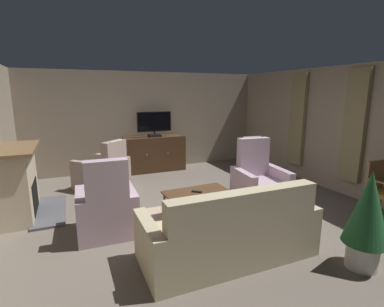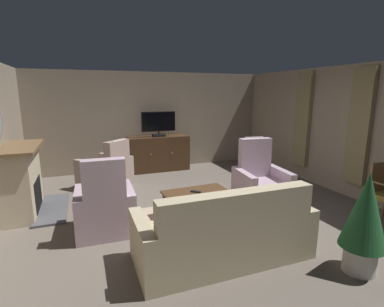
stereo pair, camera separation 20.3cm
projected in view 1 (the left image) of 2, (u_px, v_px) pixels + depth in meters
ground_plane at (204, 217)px, 4.87m from camera, size 6.77×7.55×0.04m
wall_back at (148, 121)px, 7.77m from camera, size 6.77×0.10×2.57m
wall_right_with_window at (346, 131)px, 5.81m from camera, size 0.10×7.55×2.57m
curtain_panel_near at (355, 126)px, 5.50m from camera, size 0.10×0.44×2.16m
curtain_panel_far at (298, 119)px, 6.85m from camera, size 0.10×0.44×2.16m
rug_central at (211, 222)px, 4.62m from camera, size 2.42×1.92×0.01m
fireplace at (19, 184)px, 4.77m from camera, size 0.96×1.44×1.18m
tv_cabinet at (155, 154)px, 7.65m from camera, size 1.56×0.57×0.91m
television at (154, 124)px, 7.43m from camera, size 0.89×0.20×0.64m
coffee_table at (196, 194)px, 4.82m from camera, size 1.10×0.57×0.43m
tv_remote at (197, 192)px, 4.76m from camera, size 0.16×0.15×0.02m
sofa_floral at (230, 235)px, 3.56m from camera, size 2.16×0.92×0.98m
armchair_angled_to_table at (104, 173)px, 6.27m from camera, size 1.26×1.27×1.07m
armchair_in_far_corner at (107, 211)px, 4.21m from camera, size 0.86×0.88×1.17m
armchair_near_window at (259, 183)px, 5.48m from camera, size 0.96×0.94×1.20m
side_chair_tucked_against_wall at (383, 189)px, 4.66m from camera, size 0.44×0.48×0.95m
potted_plant_tall_palm_by_window at (367, 215)px, 3.31m from camera, size 0.50×0.50×1.19m
cat at (106, 197)px, 5.44m from camera, size 0.21×0.76×0.22m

